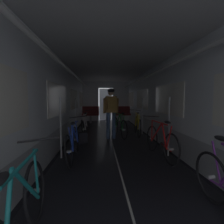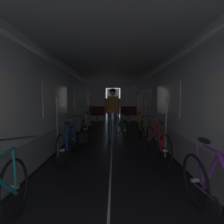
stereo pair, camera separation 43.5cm
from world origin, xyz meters
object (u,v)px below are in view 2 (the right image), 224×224
object	(u,v)px
bicycle_blue	(69,142)
bicycle_white	(87,125)
bicycle_green_in_aisle	(121,126)
bicycle_purple	(220,199)
bicycle_red	(156,142)
bicycle_yellow	(140,125)
bench_seat_far_left	(97,113)
bench_seat_far_right	(129,113)
person_cyclist_aisle	(113,108)
backpack_on_floor	(83,137)

from	to	relation	value
bicycle_blue	bicycle_white	world-z (taller)	bicycle_white
bicycle_green_in_aisle	bicycle_purple	bearing A→B (deg)	-80.47
bicycle_red	bicycle_yellow	size ratio (longest dim) A/B	1.00
bicycle_red	bicycle_yellow	xyz separation A→B (m)	(0.01, 2.50, -0.00)
bench_seat_far_left	bench_seat_far_right	xyz separation A→B (m)	(1.80, 0.00, 0.00)
bench_seat_far_right	person_cyclist_aisle	world-z (taller)	person_cyclist_aisle
bench_seat_far_left	bicycle_yellow	size ratio (longest dim) A/B	0.58
bicycle_green_in_aisle	backpack_on_floor	xyz separation A→B (m)	(-1.23, -0.89, -0.21)
bicycle_white	bicycle_green_in_aisle	xyz separation A→B (m)	(1.28, -0.24, 0.00)
bench_seat_far_left	bicycle_green_in_aisle	distance (m)	3.98
bicycle_purple	person_cyclist_aisle	world-z (taller)	person_cyclist_aisle
bicycle_blue	backpack_on_floor	xyz separation A→B (m)	(0.08, 1.41, -0.21)
bicycle_blue	backpack_on_floor	bearing A→B (deg)	86.69
bench_seat_far_left	bicycle_yellow	xyz separation A→B (m)	(1.94, -3.58, -0.18)
bicycle_yellow	person_cyclist_aisle	bearing A→B (deg)	-155.95
bench_seat_far_left	bicycle_white	xyz separation A→B (m)	(-0.04, -3.54, -0.19)
bicycle_white	person_cyclist_aisle	size ratio (longest dim) A/B	0.98
bench_seat_far_left	bicycle_red	size ratio (longest dim) A/B	0.58
person_cyclist_aisle	bicycle_purple	bearing A→B (deg)	-75.86
bicycle_white	person_cyclist_aisle	xyz separation A→B (m)	(0.96, -0.50, 0.69)
backpack_on_floor	bicycle_purple	bearing A→B (deg)	-61.54
bench_seat_far_left	bicycle_purple	bearing A→B (deg)	-76.52
bicycle_blue	bicycle_purple	distance (m)	3.09
bicycle_red	bicycle_purple	xyz separation A→B (m)	(0.07, -2.28, 0.00)
bench_seat_far_right	bicycle_purple	world-z (taller)	bench_seat_far_right
bench_seat_far_right	bicycle_green_in_aisle	distance (m)	3.82
bicycle_blue	person_cyclist_aisle	world-z (taller)	person_cyclist_aisle
bench_seat_far_right	bicycle_yellow	xyz separation A→B (m)	(0.14, -3.58, -0.18)
bench_seat_far_left	bicycle_purple	distance (m)	8.60
backpack_on_floor	bicycle_blue	bearing A→B (deg)	-93.31
bicycle_white	backpack_on_floor	bearing A→B (deg)	-87.63
bicycle_white	bicycle_blue	bearing A→B (deg)	-90.78
bicycle_red	bicycle_blue	bearing A→B (deg)	179.77
bench_seat_far_right	person_cyclist_aisle	size ratio (longest dim) A/B	0.57
bench_seat_far_right	bench_seat_far_left	bearing A→B (deg)	180.00
bicycle_purple	backpack_on_floor	size ratio (longest dim) A/B	4.97
bicycle_yellow	bicycle_blue	bearing A→B (deg)	-128.96
bench_seat_far_right	bicycle_red	bearing A→B (deg)	-88.73
bench_seat_far_left	bicycle_red	distance (m)	6.39
bicycle_blue	bicycle_green_in_aisle	size ratio (longest dim) A/B	1.02
bench_seat_far_left	bicycle_yellow	bearing A→B (deg)	-61.56
bench_seat_far_left	bicycle_red	bearing A→B (deg)	-72.37
bicycle_blue	bicycle_yellow	xyz separation A→B (m)	(2.02, 2.50, 0.00)
bicycle_yellow	bench_seat_far_right	bearing A→B (deg)	92.24
bicycle_yellow	bicycle_white	size ratio (longest dim) A/B	1.00
bench_seat_far_left	backpack_on_floor	distance (m)	4.69
bench_seat_far_right	bicycle_purple	xyz separation A→B (m)	(0.20, -8.36, -0.18)
bench_seat_far_right	bicycle_yellow	distance (m)	3.59
bench_seat_far_left	bicycle_green_in_aisle	xyz separation A→B (m)	(1.23, -3.78, -0.18)
bicycle_purple	bicycle_green_in_aisle	distance (m)	4.65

